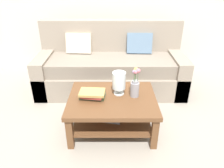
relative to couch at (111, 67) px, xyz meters
name	(u,v)px	position (x,y,z in m)	size (l,w,h in m)	color
ground_plane	(116,114)	(0.07, -0.79, -0.36)	(10.00, 10.00, 0.00)	gray
couch	(111,67)	(0.00, 0.00, 0.00)	(2.28, 0.90, 1.06)	gray
coffee_table	(112,106)	(0.02, -1.08, -0.05)	(1.02, 0.81, 0.43)	brown
book_stack_main	(92,94)	(-0.21, -1.08, 0.12)	(0.30, 0.22, 0.09)	#51704C
glass_hurricane_vase	(119,81)	(0.10, -0.98, 0.23)	(0.16, 0.16, 0.28)	silver
flower_pitcher	(135,86)	(0.28, -1.04, 0.21)	(0.10, 0.10, 0.36)	gray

